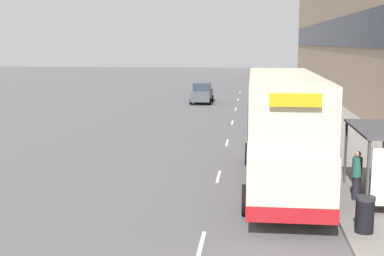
{
  "coord_description": "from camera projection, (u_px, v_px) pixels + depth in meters",
  "views": [
    {
      "loc": [
        1.3,
        -8.16,
        5.48
      ],
      "look_at": [
        -2.04,
        21.65,
        0.67
      ],
      "focal_mm": 50.0,
      "sensor_mm": 36.0,
      "label": 1
    }
  ],
  "objects": [
    {
      "name": "lane_mark_3",
      "position": [
        227.0,
        143.0,
        29.52
      ],
      "size": [
        0.12,
        2.0,
        0.01
      ],
      "color": "silver",
      "rests_on": "ground_plane"
    },
    {
      "name": "car_0",
      "position": [
        260.0,
        76.0,
        73.85
      ],
      "size": [
        2.09,
        4.34,
        1.72
      ],
      "color": "silver",
      "rests_on": "ground_plane"
    },
    {
      "name": "car_2",
      "position": [
        202.0,
        93.0,
        48.81
      ],
      "size": [
        1.93,
        4.39,
        1.85
      ],
      "rotation": [
        0.0,
        0.0,
        3.14
      ],
      "color": "#4C5156",
      "rests_on": "ground_plane"
    },
    {
      "name": "lane_mark_5",
      "position": [
        236.0,
        109.0,
        44.39
      ],
      "size": [
        0.12,
        2.0,
        0.01
      ],
      "color": "silver",
      "rests_on": "ground_plane"
    },
    {
      "name": "lane_mark_1",
      "position": [
        201.0,
        244.0,
        14.65
      ],
      "size": [
        0.12,
        2.0,
        0.01
      ],
      "color": "silver",
      "rests_on": "ground_plane"
    },
    {
      "name": "pavement",
      "position": [
        312.0,
        106.0,
        46.07
      ],
      "size": [
        5.0,
        93.0,
        0.14
      ],
      "color": "gray",
      "rests_on": "ground_plane"
    },
    {
      "name": "car_1",
      "position": [
        264.0,
        83.0,
        62.14
      ],
      "size": [
        2.0,
        3.94,
        1.74
      ],
      "color": "maroon",
      "rests_on": "ground_plane"
    },
    {
      "name": "lane_mark_7",
      "position": [
        240.0,
        92.0,
        59.26
      ],
      "size": [
        0.12,
        2.0,
        0.01
      ],
      "color": "silver",
      "rests_on": "ground_plane"
    },
    {
      "name": "lane_mark_4",
      "position": [
        232.0,
        122.0,
        36.95
      ],
      "size": [
        0.12,
        2.0,
        0.01
      ],
      "color": "silver",
      "rests_on": "ground_plane"
    },
    {
      "name": "terrace_facade",
      "position": [
        364.0,
        23.0,
        44.52
      ],
      "size": [
        3.1,
        93.0,
        14.21
      ],
      "color": "#9E846B",
      "rests_on": "ground_plane"
    },
    {
      "name": "double_decker_bus_near",
      "position": [
        283.0,
        129.0,
        20.0
      ],
      "size": [
        2.85,
        11.1,
        4.3
      ],
      "color": "beige",
      "rests_on": "ground_plane"
    },
    {
      "name": "lane_mark_6",
      "position": [
        238.0,
        99.0,
        51.82
      ],
      "size": [
        0.12,
        2.0,
        0.01
      ],
      "color": "silver",
      "rests_on": "ground_plane"
    },
    {
      "name": "lane_mark_2",
      "position": [
        219.0,
        176.0,
        22.08
      ],
      "size": [
        0.12,
        2.0,
        0.01
      ],
      "color": "silver",
      "rests_on": "ground_plane"
    },
    {
      "name": "litter_bin",
      "position": [
        365.0,
        214.0,
        15.12
      ],
      "size": [
        0.55,
        0.55,
        1.05
      ],
      "color": "black",
      "rests_on": "ground_plane"
    },
    {
      "name": "pedestrian_at_shelter",
      "position": [
        357.0,
        175.0,
        18.22
      ],
      "size": [
        0.34,
        0.34,
        1.7
      ],
      "color": "#23232D",
      "rests_on": "ground_plane"
    }
  ]
}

